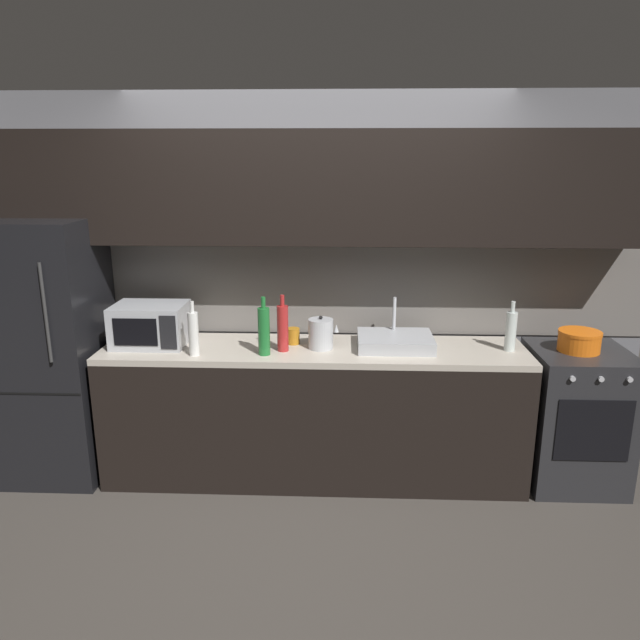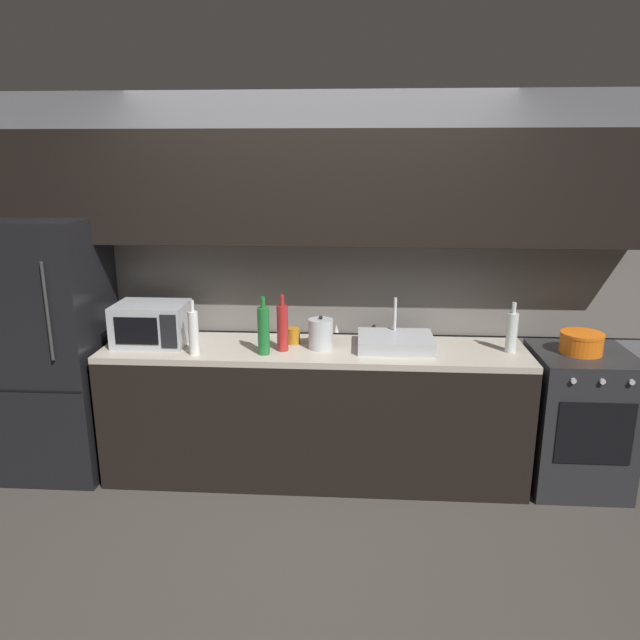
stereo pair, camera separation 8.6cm
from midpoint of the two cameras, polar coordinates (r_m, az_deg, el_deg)
name	(u,v)px [view 1 (the left image)]	position (r m, az deg, el deg)	size (l,w,h in m)	color
ground_plane	(306,558)	(3.48, -2.14, -21.63)	(10.00, 10.00, 0.00)	#3D3833
back_wall	(316,241)	(4.02, -1.01, 7.54)	(4.47, 0.44, 2.50)	slate
counter_run	(314,412)	(4.03, -1.19, -8.73)	(2.73, 0.60, 0.90)	black
refrigerator	(50,350)	(4.35, -24.81, -2.61)	(0.68, 0.69, 1.72)	black
oven_range	(575,417)	(4.28, 22.49, -8.48)	(0.60, 0.62, 0.90)	#232326
microwave	(150,325)	(4.05, -16.39, -0.44)	(0.46, 0.35, 0.27)	#A8AAAF
sink_basin	(395,341)	(3.89, 6.52, -2.00)	(0.48, 0.38, 0.30)	#ADAFB5
kettle	(321,334)	(3.83, -0.56, -1.31)	(0.19, 0.16, 0.22)	#B7BABF
wine_bottle_clear	(511,331)	(3.95, 17.08, -0.97)	(0.07, 0.07, 0.32)	silver
wine_bottle_green	(264,331)	(3.71, -6.01, -1.01)	(0.07, 0.07, 0.37)	#1E6B2D
wine_bottle_white	(194,333)	(3.77, -12.56, -1.22)	(0.06, 0.06, 0.34)	silver
wine_bottle_red	(283,328)	(3.78, -4.21, -0.73)	(0.07, 0.07, 0.36)	#A82323
mug_amber	(293,336)	(3.94, -3.19, -1.53)	(0.09, 0.09, 0.11)	#B27019
cooking_pot	(579,341)	(4.10, 22.85, -1.85)	(0.26, 0.26, 0.13)	orange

